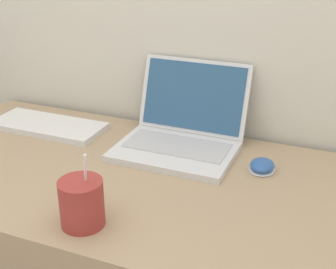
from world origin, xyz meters
TOP-DOWN VIEW (x-y plane):
  - laptop at (0.08, 0.56)m, footprint 0.35×0.33m
  - drink_cup at (0.02, 0.10)m, footprint 0.10×0.10m
  - computer_mouse at (0.34, 0.50)m, footprint 0.07×0.08m
  - external_keyboard at (-0.38, 0.52)m, footprint 0.38×0.16m

SIDE VIEW (x-z plane):
  - external_keyboard at x=-0.38m, z-range 0.71..0.73m
  - computer_mouse at x=0.34m, z-range 0.71..0.74m
  - laptop at x=0.08m, z-range 0.64..0.88m
  - drink_cup at x=0.02m, z-range 0.68..0.86m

